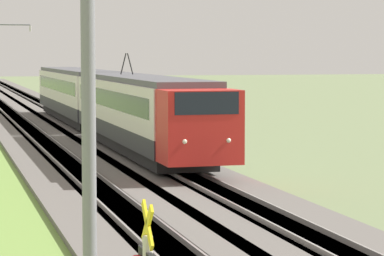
% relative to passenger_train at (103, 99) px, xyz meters
% --- Properties ---
extents(ballast_main, '(240.00, 4.40, 0.30)m').
position_rel_passenger_train_xyz_m(ballast_main, '(2.75, 3.88, -2.21)').
color(ballast_main, '#605B56').
rests_on(ballast_main, ground).
extents(ballast_adjacent, '(240.00, 4.40, 0.30)m').
position_rel_passenger_train_xyz_m(ballast_adjacent, '(2.75, 0.00, -2.21)').
color(ballast_adjacent, '#605B56').
rests_on(ballast_adjacent, ground).
extents(track_main, '(240.00, 1.57, 0.45)m').
position_rel_passenger_train_xyz_m(track_main, '(2.75, 3.88, -2.20)').
color(track_main, '#4C4238').
rests_on(track_main, ground).
extents(track_adjacent, '(240.00, 1.57, 0.45)m').
position_rel_passenger_train_xyz_m(track_adjacent, '(2.75, 0.00, -2.20)').
color(track_adjacent, '#4C4238').
rests_on(track_adjacent, ground).
extents(passenger_train, '(43.04, 2.98, 5.04)m').
position_rel_passenger_train_xyz_m(passenger_train, '(0.00, 0.00, 0.00)').
color(passenger_train, red).
rests_on(passenger_train, ground).
extents(catenary_mast_near, '(0.22, 2.56, 7.89)m').
position_rel_passenger_train_xyz_m(catenary_mast_near, '(-38.88, 6.83, 1.73)').
color(catenary_mast_near, slate).
rests_on(catenary_mast_near, ground).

